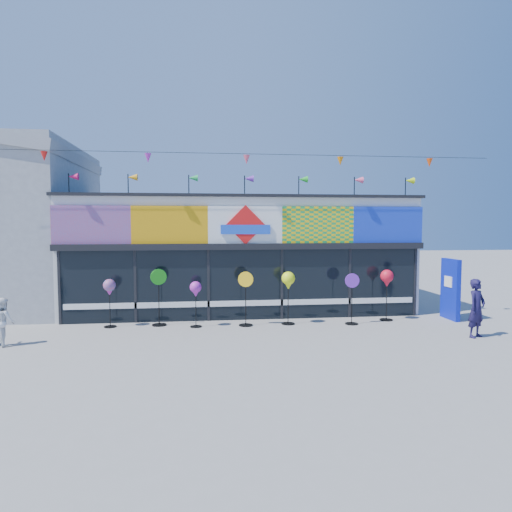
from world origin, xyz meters
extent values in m
plane|color=gray|center=(0.00, 0.00, 0.00)|extent=(80.00, 80.00, 0.00)
cube|color=silver|center=(0.00, 6.00, 2.00)|extent=(12.00, 5.00, 4.00)
cube|color=black|center=(0.00, 3.44, 1.15)|extent=(11.60, 0.12, 2.30)
cube|color=black|center=(0.00, 3.40, 2.40)|extent=(12.00, 0.30, 0.20)
cube|color=white|center=(0.00, 3.41, 0.55)|extent=(11.40, 0.10, 0.18)
cube|color=black|center=(0.00, 6.00, 4.05)|extent=(12.20, 5.20, 0.10)
cube|color=black|center=(-5.80, 3.43, 1.15)|extent=(0.08, 0.14, 2.30)
cube|color=black|center=(-3.50, 3.43, 1.15)|extent=(0.08, 0.14, 2.30)
cube|color=black|center=(-1.20, 3.43, 1.15)|extent=(0.08, 0.14, 2.30)
cube|color=black|center=(1.20, 3.43, 1.15)|extent=(0.08, 0.14, 2.30)
cube|color=black|center=(3.50, 3.43, 1.15)|extent=(0.08, 0.14, 2.30)
cube|color=black|center=(5.80, 3.43, 1.15)|extent=(0.08, 0.14, 2.30)
cube|color=red|center=(-4.80, 3.42, 3.10)|extent=(2.40, 0.08, 1.20)
cube|color=orange|center=(-2.40, 3.42, 3.10)|extent=(2.40, 0.08, 1.20)
cube|color=white|center=(0.00, 3.42, 3.10)|extent=(2.40, 0.08, 1.20)
cube|color=yellow|center=(2.40, 3.42, 3.10)|extent=(2.40, 0.08, 1.20)
cube|color=#1735C5|center=(4.80, 3.42, 3.10)|extent=(2.40, 0.08, 1.20)
cube|color=red|center=(0.00, 3.36, 3.10)|extent=(1.27, 0.06, 1.27)
cube|color=blue|center=(0.00, 3.34, 2.95)|extent=(1.60, 0.05, 0.30)
cube|color=#FF3F0D|center=(-4.03, 3.48, 1.03)|extent=(0.78, 0.03, 0.78)
cube|color=#1A81E1|center=(-2.69, 3.48, 1.33)|extent=(0.92, 0.03, 0.92)
cube|color=#FA610D|center=(-1.34, 3.48, 1.45)|extent=(0.78, 0.03, 0.78)
cube|color=orange|center=(0.00, 3.48, 1.04)|extent=(0.92, 0.03, 0.92)
cube|color=#F451AE|center=(1.34, 3.48, 1.17)|extent=(0.78, 0.03, 0.78)
cube|color=orange|center=(2.69, 3.48, 1.54)|extent=(0.92, 0.03, 0.92)
cube|color=blue|center=(4.03, 3.48, 1.06)|extent=(0.78, 0.03, 0.78)
cylinder|color=black|center=(-5.50, 3.65, 4.35)|extent=(0.03, 0.03, 0.70)
cone|color=#CD1355|center=(-5.36, 3.65, 4.60)|extent=(0.30, 0.22, 0.22)
cylinder|color=black|center=(-3.70, 3.65, 4.35)|extent=(0.03, 0.03, 0.70)
cone|color=orange|center=(-3.56, 3.65, 4.60)|extent=(0.30, 0.22, 0.22)
cylinder|color=black|center=(-1.80, 3.65, 4.35)|extent=(0.03, 0.03, 0.70)
cone|color=green|center=(-1.66, 3.65, 4.60)|extent=(0.30, 0.22, 0.22)
cylinder|color=black|center=(0.00, 3.65, 4.35)|extent=(0.03, 0.03, 0.70)
cone|color=#6424A9|center=(0.14, 3.65, 4.60)|extent=(0.30, 0.22, 0.22)
cylinder|color=black|center=(1.80, 3.65, 4.35)|extent=(0.03, 0.03, 0.70)
cone|color=green|center=(1.94, 3.65, 4.60)|extent=(0.30, 0.22, 0.22)
cylinder|color=black|center=(3.70, 3.65, 4.35)|extent=(0.03, 0.03, 0.70)
cone|color=#EF4F7C|center=(3.84, 3.65, 4.60)|extent=(0.30, 0.22, 0.22)
cylinder|color=black|center=(5.50, 3.65, 4.35)|extent=(0.03, 0.03, 0.70)
cone|color=#BBE513|center=(5.64, 3.65, 4.60)|extent=(0.30, 0.22, 0.22)
cylinder|color=black|center=(0.00, 3.00, 5.30)|extent=(16.00, 0.01, 0.01)
cone|color=red|center=(-6.00, 3.00, 5.12)|extent=(0.20, 0.20, 0.28)
cone|color=#BB28BC|center=(-3.00, 3.00, 5.12)|extent=(0.20, 0.20, 0.28)
cone|color=#ED4F6B|center=(0.00, 3.00, 5.12)|extent=(0.20, 0.20, 0.28)
cone|color=orange|center=(3.00, 3.00, 5.12)|extent=(0.20, 0.20, 0.28)
cone|color=#F5490C|center=(6.00, 3.00, 5.12)|extent=(0.20, 0.20, 0.28)
cube|color=#0B1CAC|center=(6.69, 2.70, 0.99)|extent=(0.16, 1.00, 1.99)
cube|color=white|center=(6.61, 2.70, 1.24)|extent=(0.04, 0.45, 0.35)
cylinder|color=black|center=(-4.19, 2.83, 0.01)|extent=(0.37, 0.37, 0.03)
cylinder|color=black|center=(-4.19, 2.83, 0.63)|extent=(0.02, 0.02, 1.21)
sphere|color=#B526A9|center=(-4.19, 2.83, 1.28)|extent=(0.37, 0.37, 0.37)
cone|color=#B526A9|center=(-4.19, 2.83, 1.05)|extent=(0.19, 0.19, 0.17)
cylinder|color=black|center=(-2.73, 2.89, 0.02)|extent=(0.45, 0.45, 0.03)
cylinder|color=black|center=(-2.73, 2.89, 0.76)|extent=(0.03, 0.03, 1.45)
cylinder|color=green|center=(-2.73, 2.89, 1.50)|extent=(0.48, 0.19, 0.49)
cylinder|color=black|center=(-1.60, 2.54, 0.01)|extent=(0.35, 0.35, 0.03)
cylinder|color=black|center=(-1.60, 2.54, 0.60)|extent=(0.02, 0.02, 1.15)
sphere|color=#B126B0|center=(-1.60, 2.54, 1.22)|extent=(0.35, 0.35, 0.35)
cone|color=#B126B0|center=(-1.60, 2.54, 1.00)|extent=(0.18, 0.18, 0.16)
cylinder|color=black|center=(-0.08, 2.53, 0.02)|extent=(0.43, 0.43, 0.03)
cylinder|color=black|center=(-0.08, 2.53, 0.72)|extent=(0.03, 0.03, 1.38)
cylinder|color=yellow|center=(-0.08, 2.53, 1.44)|extent=(0.46, 0.16, 0.47)
cylinder|color=black|center=(1.26, 2.59, 0.02)|extent=(0.42, 0.42, 0.03)
cylinder|color=black|center=(1.26, 2.59, 0.71)|extent=(0.03, 0.03, 1.36)
sphere|color=#E3FA15|center=(1.26, 2.59, 1.44)|extent=(0.42, 0.42, 0.42)
cone|color=#E3FA15|center=(1.26, 2.59, 1.18)|extent=(0.21, 0.21, 0.19)
cylinder|color=black|center=(3.23, 2.35, 0.02)|extent=(0.41, 0.41, 0.03)
cylinder|color=black|center=(3.23, 2.35, 0.69)|extent=(0.02, 0.02, 1.32)
cylinder|color=purple|center=(3.23, 2.35, 1.37)|extent=(0.45, 0.06, 0.45)
cylinder|color=black|center=(4.54, 2.77, 0.02)|extent=(0.42, 0.42, 0.03)
cylinder|color=black|center=(4.54, 2.77, 0.71)|extent=(0.03, 0.03, 1.36)
sphere|color=red|center=(4.54, 2.77, 1.45)|extent=(0.42, 0.42, 0.42)
cone|color=red|center=(4.54, 2.77, 1.18)|extent=(0.21, 0.21, 0.19)
imported|color=#17123A|center=(6.10, 0.34, 0.81)|extent=(0.70, 0.62, 1.62)
imported|color=white|center=(-6.50, 1.02, 0.62)|extent=(0.68, 0.67, 1.24)
camera|label=1|loc=(-1.42, -11.25, 3.12)|focal=32.00mm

